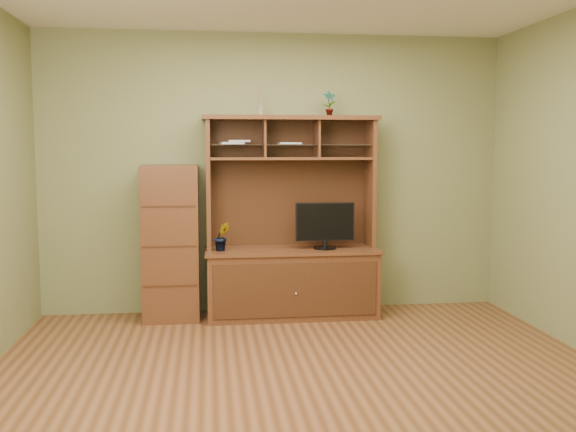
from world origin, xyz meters
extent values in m
cube|color=#5A3219|center=(0.00, 0.00, -0.01)|extent=(4.50, 4.00, 0.02)
cube|color=olive|center=(0.00, 2.01, 1.35)|extent=(4.50, 0.02, 2.70)
cube|color=olive|center=(0.00, -2.01, 1.35)|extent=(4.50, 0.02, 2.70)
cube|color=#432213|center=(0.13, 1.71, 0.31)|extent=(1.60, 0.55, 0.62)
cube|color=#391F0F|center=(0.13, 1.42, 0.31)|extent=(1.50, 0.01, 0.50)
sphere|color=silver|center=(0.13, 1.41, 0.28)|extent=(0.02, 0.02, 0.02)
cube|color=#432213|center=(0.13, 1.71, 0.64)|extent=(1.64, 0.59, 0.03)
cube|color=#432213|center=(-0.65, 1.80, 1.27)|extent=(0.04, 0.35, 1.25)
cube|color=#432213|center=(0.91, 1.80, 1.27)|extent=(0.04, 0.35, 1.25)
cube|color=#391F0F|center=(0.13, 1.97, 1.27)|extent=(1.52, 0.02, 1.25)
cube|color=#432213|center=(0.13, 1.80, 1.88)|extent=(1.66, 0.40, 0.04)
cube|color=#432213|center=(0.13, 1.80, 1.50)|extent=(1.52, 0.32, 0.02)
cube|color=#432213|center=(-0.12, 1.80, 1.69)|extent=(0.02, 0.31, 0.35)
cube|color=#432213|center=(0.39, 1.80, 1.69)|extent=(0.02, 0.31, 0.35)
cube|color=silver|center=(0.13, 1.79, 1.63)|extent=(1.50, 0.27, 0.01)
cylinder|color=black|center=(0.44, 1.65, 0.66)|extent=(0.21, 0.21, 0.02)
cylinder|color=black|center=(0.44, 1.65, 0.71)|extent=(0.04, 0.04, 0.07)
cube|color=black|center=(0.44, 1.65, 0.91)|extent=(0.55, 0.05, 0.36)
imported|color=#24501B|center=(-0.53, 1.65, 0.78)|extent=(0.16, 0.14, 0.27)
imported|color=#286122|center=(0.50, 1.80, 2.02)|extent=(0.13, 0.09, 0.24)
cylinder|color=silver|center=(-0.16, 1.80, 1.95)|extent=(0.05, 0.05, 0.09)
cylinder|color=#946A4A|center=(-0.16, 1.80, 2.08)|extent=(0.03, 0.03, 0.17)
cube|color=silver|center=(-0.42, 1.80, 1.64)|extent=(0.24, 0.19, 0.02)
cube|color=silver|center=(-0.35, 1.80, 1.66)|extent=(0.20, 0.15, 0.02)
cube|color=silver|center=(0.12, 1.80, 1.64)|extent=(0.22, 0.18, 0.02)
cube|color=#432213|center=(-1.00, 1.75, 0.72)|extent=(0.52, 0.46, 1.44)
cube|color=#391F0F|center=(-1.00, 1.51, 0.36)|extent=(0.48, 0.01, 0.02)
cube|color=#391F0F|center=(-1.00, 1.51, 0.72)|extent=(0.48, 0.01, 0.01)
cube|color=#391F0F|center=(-1.00, 1.51, 1.08)|extent=(0.48, 0.01, 0.02)
camera|label=1|loc=(-0.65, -4.26, 1.59)|focal=40.00mm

